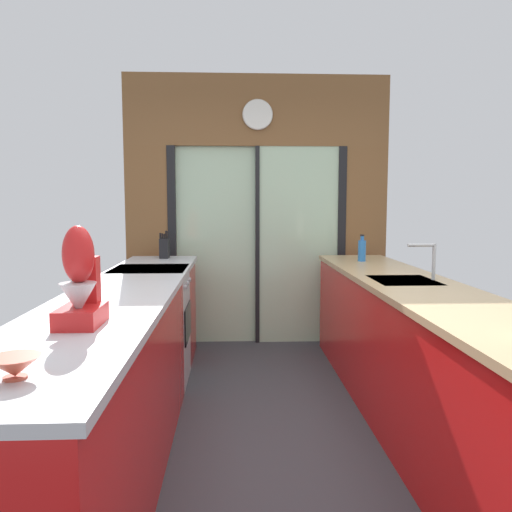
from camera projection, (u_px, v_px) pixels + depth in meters
The scene contains 10 objects.
ground_plane at pixel (270, 413), 3.49m from camera, with size 5.04×7.60×0.02m, color #38383D.
back_wall_unit at pixel (257, 194), 5.12m from camera, with size 2.64×0.12×2.70m.
left_counter_run at pixel (120, 371), 2.93m from camera, with size 0.62×3.80×0.92m.
right_counter_run at pixel (418, 358), 3.19m from camera, with size 0.62×3.80×0.92m.
sink_faucet at pixel (429, 255), 3.38m from camera, with size 0.19×0.02×0.24m.
oven_range at pixel (151, 326), 4.05m from camera, with size 0.60×0.60×0.92m.
mixing_bowl at pixel (15, 367), 1.47m from camera, with size 0.15×0.15×0.07m.
knife_block at pixel (164, 248), 4.74m from camera, with size 0.09×0.14×0.26m.
stand_mixer at pixel (80, 287), 2.11m from camera, with size 0.17×0.27×0.42m.
soap_bottle at pixel (362, 250), 4.48m from camera, with size 0.07×0.07×0.24m.
Camera 1 is at (-0.26, -2.75, 1.43)m, focal length 35.60 mm.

